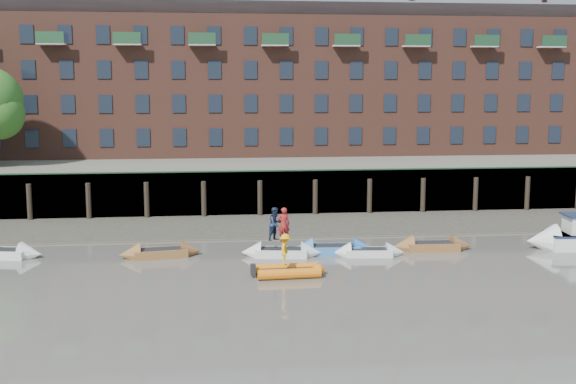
{
  "coord_description": "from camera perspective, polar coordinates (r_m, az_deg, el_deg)",
  "views": [
    {
      "loc": [
        -5.61,
        -29.13,
        9.36
      ],
      "look_at": [
        -1.06,
        12.0,
        3.2
      ],
      "focal_mm": 45.0,
      "sensor_mm": 36.0,
      "label": 1
    }
  ],
  "objects": [
    {
      "name": "ground",
      "position": [
        31.11,
        4.43,
        -9.07
      ],
      "size": [
        220.0,
        220.0,
        0.0
      ],
      "primitive_type": "plane",
      "color": "#5C5750",
      "rests_on": "ground"
    },
    {
      "name": "foreshore",
      "position": [
        48.38,
        0.47,
        -2.69
      ],
      "size": [
        110.0,
        8.0,
        0.5
      ],
      "primitive_type": "cube",
      "color": "#3D382F",
      "rests_on": "ground"
    },
    {
      "name": "mud_band",
      "position": [
        45.08,
        0.98,
        -3.52
      ],
      "size": [
        110.0,
        1.6,
        0.1
      ],
      "primitive_type": "cube",
      "color": "#4C4336",
      "rests_on": "ground"
    },
    {
      "name": "river_wall",
      "position": [
        52.4,
        -0.1,
        -0.06
      ],
      "size": [
        110.0,
        1.23,
        3.3
      ],
      "color": "#2D2A26",
      "rests_on": "ground"
    },
    {
      "name": "bank_terrace",
      "position": [
        65.84,
        -1.38,
        1.7
      ],
      "size": [
        110.0,
        28.0,
        3.2
      ],
      "primitive_type": "cube",
      "color": "#5E594D",
      "rests_on": "ground"
    },
    {
      "name": "apartment_terrace",
      "position": [
        66.46,
        -1.49,
        11.45
      ],
      "size": [
        80.6,
        15.56,
        20.98
      ],
      "color": "brown",
      "rests_on": "bank_terrace"
    },
    {
      "name": "rowboat_0",
      "position": [
        42.57,
        -21.78,
        -4.52
      ],
      "size": [
        4.82,
        2.22,
        1.35
      ],
      "rotation": [
        0.0,
        0.0,
        -0.19
      ],
      "color": "silver",
      "rests_on": "ground"
    },
    {
      "name": "rowboat_2",
      "position": [
        40.33,
        -10.03,
        -4.75
      ],
      "size": [
        4.61,
        1.98,
        1.29
      ],
      "rotation": [
        0.0,
        0.0,
        0.16
      ],
      "color": "brown",
      "rests_on": "ground"
    },
    {
      "name": "rowboat_3",
      "position": [
        39.83,
        -0.54,
        -4.79
      ],
      "size": [
        4.53,
        1.83,
        1.28
      ],
      "rotation": [
        0.0,
        0.0,
        -0.13
      ],
      "color": "silver",
      "rests_on": "ground"
    },
    {
      "name": "rowboat_4",
      "position": [
        40.58,
        3.58,
        -4.54
      ],
      "size": [
        4.71,
        1.58,
        1.35
      ],
      "rotation": [
        0.0,
        0.0,
        -0.05
      ],
      "color": "#3770B8",
      "rests_on": "ground"
    },
    {
      "name": "rowboat_5",
      "position": [
        40.2,
        6.38,
        -4.75
      ],
      "size": [
        4.07,
        1.51,
        1.16
      ],
      "rotation": [
        0.0,
        0.0,
        -0.09
      ],
      "color": "silver",
      "rests_on": "ground"
    },
    {
      "name": "rowboat_6",
      "position": [
        42.13,
        11.33,
        -4.21
      ],
      "size": [
        4.61,
        1.48,
        1.33
      ],
      "rotation": [
        0.0,
        0.0,
        -0.03
      ],
      "color": "brown",
      "rests_on": "ground"
    },
    {
      "name": "rib_tender",
      "position": [
        35.84,
        0.2,
        -6.25
      ],
      "size": [
        3.42,
        1.75,
        0.59
      ],
      "rotation": [
        0.0,
        0.0,
        0.05
      ],
      "color": "orange",
      "rests_on": "ground"
    },
    {
      "name": "motor_launch",
      "position": [
        44.75,
        21.63,
        -3.36
      ],
      "size": [
        6.39,
        2.58,
        2.57
      ],
      "rotation": [
        0.0,
        0.0,
        3.05
      ],
      "color": "silver",
      "rests_on": "ground"
    },
    {
      "name": "person_rower_a",
      "position": [
        39.45,
        -0.34,
        -2.58
      ],
      "size": [
        0.73,
        0.52,
        1.89
      ],
      "primitive_type": "imported",
      "rotation": [
        0.0,
        0.0,
        3.24
      ],
      "color": "maroon",
      "rests_on": "rowboat_3"
    },
    {
      "name": "person_rower_b",
      "position": [
        39.67,
        -0.99,
        -2.54
      ],
      "size": [
        1.14,
        1.12,
        1.85
      ],
      "primitive_type": "imported",
      "rotation": [
        0.0,
        0.0,
        0.71
      ],
      "color": "#19233F",
      "rests_on": "rowboat_3"
    },
    {
      "name": "person_rib_crew",
      "position": [
        35.46,
        -0.2,
        -4.59
      ],
      "size": [
        0.77,
        1.12,
        1.6
      ],
      "primitive_type": "imported",
      "rotation": [
        0.0,
        0.0,
        1.39
      ],
      "color": "orange",
      "rests_on": "rib_tender"
    }
  ]
}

